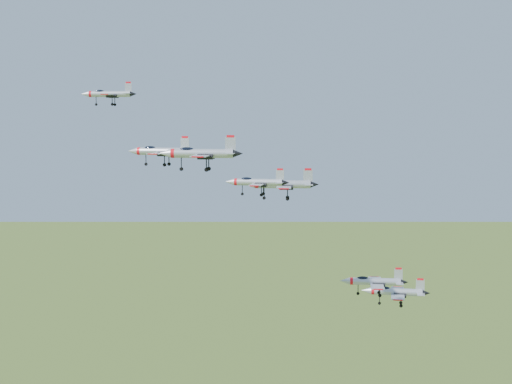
{
  "coord_description": "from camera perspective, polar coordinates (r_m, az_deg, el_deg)",
  "views": [
    {
      "loc": [
        13.61,
        -128.07,
        136.52
      ],
      "look_at": [
        11.75,
        -0.96,
        124.41
      ],
      "focal_mm": 50.0,
      "sensor_mm": 36.0,
      "label": 1
    }
  ],
  "objects": [
    {
      "name": "jet_trail",
      "position": [
        127.34,
        9.35,
        -7.06
      ],
      "size": [
        11.99,
        9.93,
        3.2
      ],
      "rotation": [
        0.0,
        0.0,
        -0.08
      ],
      "color": "#ACB0B9"
    },
    {
      "name": "jet_extra",
      "position": [
        144.99,
        11.03,
        -7.82
      ],
      "size": [
        13.51,
        11.32,
        3.62
      ],
      "rotation": [
        0.0,
        0.0,
        -0.17
      ],
      "color": "#ACB0B9"
    },
    {
      "name": "jet_left_low",
      "position": [
        130.08,
        1.97,
        0.64
      ],
      "size": [
        13.78,
        11.34,
        3.69
      ],
      "rotation": [
        0.0,
        0.0,
        -0.03
      ],
      "color": "#ACB0B9"
    },
    {
      "name": "jet_left_high",
      "position": [
        133.45,
        -7.67,
        3.26
      ],
      "size": [
        13.18,
        11.1,
        3.54
      ],
      "rotation": [
        0.0,
        0.0,
        -0.22
      ],
      "color": "#ACB0B9"
    },
    {
      "name": "jet_right_low",
      "position": [
        119.91,
        0.02,
        0.81
      ],
      "size": [
        11.11,
        9.3,
        2.97
      ],
      "rotation": [
        0.0,
        0.0,
        -0.17
      ],
      "color": "#ACB0B9"
    },
    {
      "name": "jet_lead",
      "position": [
        141.67,
        -11.75,
        7.69
      ],
      "size": [
        10.97,
        9.05,
        2.94
      ],
      "rotation": [
        0.0,
        0.0,
        -0.04
      ],
      "color": "#ACB0B9"
    },
    {
      "name": "jet_right_high",
      "position": [
        109.59,
        -4.54,
        3.11
      ],
      "size": [
        13.16,
        10.89,
        3.52
      ],
      "rotation": [
        0.0,
        0.0,
        -0.07
      ],
      "color": "#ACB0B9"
    }
  ]
}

